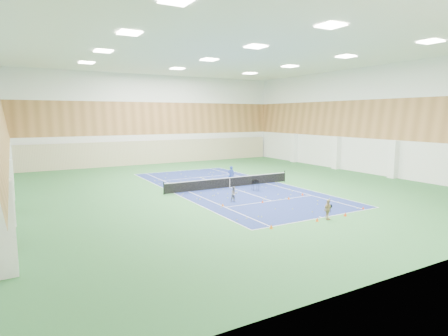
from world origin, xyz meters
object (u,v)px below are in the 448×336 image
object	(u,v)px
coach	(231,175)
child_apron	(328,210)
tennis_net	(230,182)
ball_cart	(255,185)
child_court	(234,194)

from	to	relation	value
coach	child_apron	size ratio (longest dim) A/B	1.33
tennis_net	ball_cart	bearing A→B (deg)	-62.13
coach	child_court	bearing A→B (deg)	82.32
tennis_net	ball_cart	size ratio (longest dim) A/B	13.50
ball_cart	tennis_net	bearing A→B (deg)	132.85
child_court	child_apron	bearing A→B (deg)	-66.34
child_apron	child_court	bearing A→B (deg)	96.51
child_apron	ball_cart	distance (m)	10.09
ball_cart	coach	bearing A→B (deg)	107.62
tennis_net	child_court	distance (m)	5.73
coach	child_apron	world-z (taller)	coach
tennis_net	child_court	world-z (taller)	child_court
tennis_net	child_apron	distance (m)	12.37
child_court	ball_cart	xyz separation A→B (m)	(3.85, 2.75, -0.11)
tennis_net	coach	distance (m)	1.92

